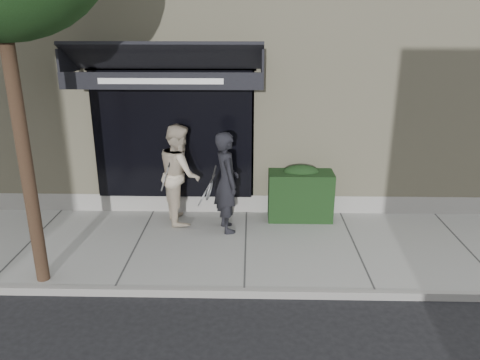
{
  "coord_description": "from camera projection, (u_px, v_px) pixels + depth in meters",
  "views": [
    {
      "loc": [
        0.09,
        -7.74,
        4.04
      ],
      "look_at": [
        -0.12,
        0.6,
        1.16
      ],
      "focal_mm": 35.0,
      "sensor_mm": 36.0,
      "label": 1
    }
  ],
  "objects": [
    {
      "name": "ground",
      "position": [
        246.0,
        250.0,
        8.63
      ],
      "size": [
        80.0,
        80.0,
        0.0
      ],
      "primitive_type": "plane",
      "color": "black",
      "rests_on": "ground"
    },
    {
      "name": "hedge",
      "position": [
        300.0,
        193.0,
        9.57
      ],
      "size": [
        1.3,
        0.7,
        1.14
      ],
      "color": "black",
      "rests_on": "sidewalk"
    },
    {
      "name": "pedestrian_back",
      "position": [
        180.0,
        174.0,
        9.3
      ],
      "size": [
        1.01,
        1.15,
        2.0
      ],
      "color": "beige",
      "rests_on": "sidewalk"
    },
    {
      "name": "building_facade",
      "position": [
        248.0,
        70.0,
        12.42
      ],
      "size": [
        14.3,
        8.04,
        5.64
      ],
      "color": "#B8B08D",
      "rests_on": "ground"
    },
    {
      "name": "sidewalk",
      "position": [
        246.0,
        247.0,
        8.61
      ],
      "size": [
        20.0,
        3.0,
        0.12
      ],
      "primitive_type": "cube",
      "color": "#969691",
      "rests_on": "ground"
    },
    {
      "name": "curb",
      "position": [
        244.0,
        293.0,
        7.15
      ],
      "size": [
        20.0,
        0.1,
        0.14
      ],
      "primitive_type": "cube",
      "color": "gray",
      "rests_on": "ground"
    },
    {
      "name": "pedestrian_front",
      "position": [
        226.0,
        182.0,
        8.87
      ],
      "size": [
        0.86,
        0.86,
        1.96
      ],
      "color": "black",
      "rests_on": "sidewalk"
    }
  ]
}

